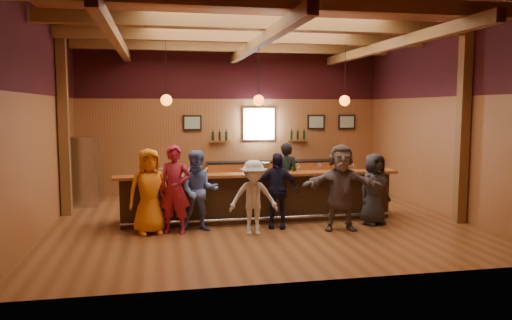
% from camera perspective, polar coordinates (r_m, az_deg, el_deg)
% --- Properties ---
extents(room, '(9.04, 9.00, 4.52)m').
position_cam_1_polar(room, '(11.12, 0.24, 9.46)').
color(room, brown).
rests_on(room, ground).
extents(bar_counter, '(6.30, 1.07, 1.11)m').
position_cam_1_polar(bar_counter, '(11.37, 0.23, -4.23)').
color(bar_counter, black).
rests_on(bar_counter, ground).
extents(back_bar_cabinet, '(4.00, 0.52, 0.95)m').
position_cam_1_polar(back_bar_cabinet, '(15.07, 1.99, -1.88)').
color(back_bar_cabinet, brown).
rests_on(back_bar_cabinet, ground).
extents(window, '(0.95, 0.09, 0.95)m').
position_cam_1_polar(window, '(15.07, 0.33, 4.13)').
color(window, silver).
rests_on(window, room).
extents(framed_pictures, '(5.35, 0.05, 0.45)m').
position_cam_1_polar(framed_pictures, '(15.26, 3.54, 4.33)').
color(framed_pictures, black).
rests_on(framed_pictures, room).
extents(wine_shelves, '(3.00, 0.18, 0.30)m').
position_cam_1_polar(wine_shelves, '(15.03, 0.38, 2.49)').
color(wine_shelves, brown).
rests_on(wine_shelves, room).
extents(pendant_lights, '(4.24, 0.24, 1.37)m').
position_cam_1_polar(pendant_lights, '(11.04, 0.30, 6.87)').
color(pendant_lights, black).
rests_on(pendant_lights, room).
extents(stainless_fridge, '(0.70, 0.70, 1.80)m').
position_cam_1_polar(stainless_fridge, '(13.66, -19.08, -1.23)').
color(stainless_fridge, silver).
rests_on(stainless_fridge, ground).
extents(customer_orange, '(0.94, 0.72, 1.73)m').
position_cam_1_polar(customer_orange, '(10.25, -12.09, -3.53)').
color(customer_orange, orange).
rests_on(customer_orange, ground).
extents(customer_redvest, '(0.75, 0.60, 1.80)m').
position_cam_1_polar(customer_redvest, '(10.21, -9.27, -3.34)').
color(customer_redvest, maroon).
rests_on(customer_redvest, ground).
extents(customer_denim, '(0.85, 0.68, 1.68)m').
position_cam_1_polar(customer_denim, '(10.32, -6.56, -3.53)').
color(customer_denim, '#546CA8').
rests_on(customer_denim, ground).
extents(customer_white, '(1.01, 0.64, 1.50)m').
position_cam_1_polar(customer_white, '(10.00, -0.29, -4.30)').
color(customer_white, beige).
rests_on(customer_white, ground).
extents(customer_navy, '(1.01, 0.64, 1.60)m').
position_cam_1_polar(customer_navy, '(10.56, 2.37, -3.49)').
color(customer_navy, black).
rests_on(customer_navy, ground).
extents(customer_brown, '(1.73, 0.80, 1.80)m').
position_cam_1_polar(customer_brown, '(10.48, 9.69, -3.10)').
color(customer_brown, '#5F504C').
rests_on(customer_brown, ground).
extents(customer_dark, '(0.88, 0.70, 1.56)m').
position_cam_1_polar(customer_dark, '(11.16, 13.37, -3.24)').
color(customer_dark, '#252528').
rests_on(customer_dark, ground).
extents(bartender, '(0.72, 0.59, 1.70)m').
position_cam_1_polar(bartender, '(12.26, 3.42, -1.95)').
color(bartender, black).
rests_on(bartender, ground).
extents(ice_bucket, '(0.21, 0.21, 0.23)m').
position_cam_1_polar(ice_bucket, '(11.01, 1.07, -0.87)').
color(ice_bucket, olive).
rests_on(ice_bucket, bar_counter).
extents(bottle_a, '(0.07, 0.07, 0.31)m').
position_cam_1_polar(bottle_a, '(11.27, 4.33, -0.69)').
color(bottle_a, black).
rests_on(bottle_a, bar_counter).
extents(bottle_b, '(0.08, 0.08, 0.36)m').
position_cam_1_polar(bottle_b, '(11.24, 3.55, -0.60)').
color(bottle_b, black).
rests_on(bottle_b, bar_counter).
extents(glass_a, '(0.07, 0.07, 0.16)m').
position_cam_1_polar(glass_a, '(10.67, -12.52, -1.22)').
color(glass_a, silver).
rests_on(glass_a, bar_counter).
extents(glass_b, '(0.07, 0.07, 0.16)m').
position_cam_1_polar(glass_b, '(10.76, -10.84, -1.12)').
color(glass_b, silver).
rests_on(glass_b, bar_counter).
extents(glass_c, '(0.08, 0.08, 0.17)m').
position_cam_1_polar(glass_c, '(10.70, -7.59, -1.08)').
color(glass_c, silver).
rests_on(glass_c, bar_counter).
extents(glass_d, '(0.07, 0.07, 0.16)m').
position_cam_1_polar(glass_d, '(10.65, -5.70, -1.11)').
color(glass_d, silver).
rests_on(glass_d, bar_counter).
extents(glass_e, '(0.09, 0.09, 0.20)m').
position_cam_1_polar(glass_e, '(10.91, -0.32, -0.80)').
color(glass_e, silver).
rests_on(glass_e, bar_counter).
extents(glass_f, '(0.09, 0.09, 0.20)m').
position_cam_1_polar(glass_f, '(11.14, 4.85, -0.67)').
color(glass_f, silver).
rests_on(glass_f, bar_counter).
extents(glass_g, '(0.08, 0.08, 0.17)m').
position_cam_1_polar(glass_g, '(11.41, 7.26, -0.63)').
color(glass_g, silver).
rests_on(glass_g, bar_counter).
extents(glass_h, '(0.08, 0.08, 0.17)m').
position_cam_1_polar(glass_h, '(11.54, 10.93, -0.62)').
color(glass_h, silver).
rests_on(glass_h, bar_counter).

